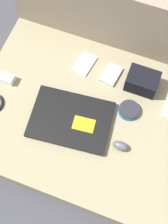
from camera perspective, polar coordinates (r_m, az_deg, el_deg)
name	(u,v)px	position (r m, az deg, el deg)	size (l,w,h in m)	color
ground_plane	(84,124)	(1.46, 0.00, -2.28)	(8.00, 8.00, 0.00)	#38383D
couch_seat	(84,119)	(1.40, 0.00, -1.34)	(0.95, 0.73, 0.13)	#847A5B
couch_backrest	(120,17)	(1.48, 6.63, 16.92)	(0.95, 0.20, 0.46)	#7F705B
laptop	(71,120)	(1.31, -2.38, -1.39)	(0.36, 0.27, 0.03)	black
computer_mouse	(121,146)	(1.28, 6.72, -6.18)	(0.07, 0.04, 0.04)	#4C4C51
speaker_puck	(129,110)	(1.34, 8.25, 0.36)	(0.09, 0.09, 0.03)	#1E569E
phone_black	(85,64)	(1.44, 0.10, 8.81)	(0.09, 0.12, 0.01)	silver
phone_small	(111,75)	(1.41, 5.00, 6.84)	(0.08, 0.11, 0.01)	#B7B7BC
camera_pouch	(142,81)	(1.37, 10.60, 5.53)	(0.14, 0.10, 0.08)	black
charger_brick	(8,79)	(1.43, -13.79, 5.92)	(0.06, 0.04, 0.04)	silver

